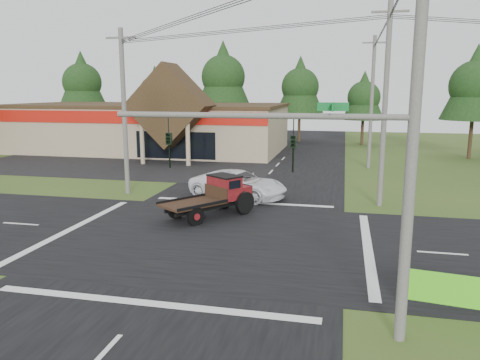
# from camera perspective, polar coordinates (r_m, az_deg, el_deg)

# --- Properties ---
(ground) EXTENTS (120.00, 120.00, 0.00)m
(ground) POSITION_cam_1_polar(r_m,az_deg,el_deg) (21.74, -3.59, -7.02)
(ground) COLOR #324E1C
(ground) RESTS_ON ground
(road_ns) EXTENTS (12.00, 120.00, 0.02)m
(road_ns) POSITION_cam_1_polar(r_m,az_deg,el_deg) (21.73, -3.59, -6.99)
(road_ns) COLOR black
(road_ns) RESTS_ON ground
(road_ew) EXTENTS (120.00, 12.00, 0.02)m
(road_ew) POSITION_cam_1_polar(r_m,az_deg,el_deg) (21.73, -3.59, -6.99)
(road_ew) COLOR black
(road_ew) RESTS_ON ground
(parking_apron) EXTENTS (28.00, 14.00, 0.02)m
(parking_apron) POSITION_cam_1_polar(r_m,az_deg,el_deg) (44.12, -14.29, 1.84)
(parking_apron) COLOR black
(parking_apron) RESTS_ON ground
(cvs_building) EXTENTS (30.40, 18.20, 9.19)m
(cvs_building) POSITION_cam_1_polar(r_m,az_deg,el_deg) (54.05, -11.01, 6.52)
(cvs_building) COLOR tan
(cvs_building) RESTS_ON ground
(traffic_signal_mast) EXTENTS (8.12, 0.24, 7.00)m
(traffic_signal_mast) POSITION_cam_1_polar(r_m,az_deg,el_deg) (12.56, 12.41, 0.35)
(traffic_signal_mast) COLOR #595651
(traffic_signal_mast) RESTS_ON ground
(utility_pole_nr) EXTENTS (2.00, 0.30, 11.00)m
(utility_pole_nr) POSITION_cam_1_polar(r_m,az_deg,el_deg) (12.52, 20.39, 5.50)
(utility_pole_nr) COLOR #595651
(utility_pole_nr) RESTS_ON ground
(utility_pole_nw) EXTENTS (2.00, 0.30, 10.50)m
(utility_pole_nw) POSITION_cam_1_polar(r_m,az_deg,el_deg) (31.12, -13.94, 8.18)
(utility_pole_nw) COLOR #595651
(utility_pole_nw) RESTS_ON ground
(utility_pole_ne) EXTENTS (2.00, 0.30, 11.50)m
(utility_pole_ne) POSITION_cam_1_polar(r_m,az_deg,el_deg) (27.96, 17.26, 8.78)
(utility_pole_ne) COLOR #595651
(utility_pole_ne) RESTS_ON ground
(utility_pole_n) EXTENTS (2.00, 0.30, 11.20)m
(utility_pole_n) POSITION_cam_1_polar(r_m,az_deg,el_deg) (41.93, 15.76, 9.18)
(utility_pole_n) COLOR #595651
(utility_pole_n) RESTS_ON ground
(tree_row_a) EXTENTS (6.72, 6.72, 12.12)m
(tree_row_a) POSITION_cam_1_polar(r_m,az_deg,el_deg) (69.77, -18.71, 11.42)
(tree_row_a) COLOR #332316
(tree_row_a) RESTS_ON ground
(tree_row_b) EXTENTS (5.60, 5.60, 10.10)m
(tree_row_b) POSITION_cam_1_polar(r_m,az_deg,el_deg) (67.03, -10.27, 10.71)
(tree_row_b) COLOR #332316
(tree_row_b) RESTS_ON ground
(tree_row_c) EXTENTS (7.28, 7.28, 13.13)m
(tree_row_c) POSITION_cam_1_polar(r_m,az_deg,el_deg) (62.91, -2.05, 12.71)
(tree_row_c) COLOR #332316
(tree_row_c) RESTS_ON ground
(tree_row_d) EXTENTS (6.16, 6.16, 11.11)m
(tree_row_d) POSITION_cam_1_polar(r_m,az_deg,el_deg) (62.14, 7.34, 11.41)
(tree_row_d) COLOR #332316
(tree_row_d) RESTS_ON ground
(tree_row_e) EXTENTS (5.04, 5.04, 9.09)m
(tree_row_e) POSITION_cam_1_polar(r_m,az_deg,el_deg) (59.90, 14.88, 9.88)
(tree_row_e) COLOR #332316
(tree_row_e) RESTS_ON ground
(tree_side_ne) EXTENTS (6.16, 6.16, 11.11)m
(tree_side_ne) POSITION_cam_1_polar(r_m,az_deg,el_deg) (51.34, 26.78, 10.50)
(tree_side_ne) COLOR #332316
(tree_side_ne) RESTS_ON ground
(antique_flatbed_truck) EXTENTS (4.72, 5.42, 2.19)m
(antique_flatbed_truck) POSITION_cam_1_polar(r_m,az_deg,el_deg) (24.93, -3.77, -2.08)
(antique_flatbed_truck) COLOR #540C15
(antique_flatbed_truck) RESTS_ON ground
(roadside_banner) EXTENTS (4.03, 0.73, 1.39)m
(roadside_banner) POSITION_cam_1_polar(r_m,az_deg,el_deg) (15.69, 26.77, -12.73)
(roadside_banner) COLOR #53D31C
(roadside_banner) RESTS_ON ground
(white_pickup) EXTENTS (6.70, 4.36, 1.72)m
(white_pickup) POSITION_cam_1_polar(r_m,az_deg,el_deg) (29.43, -0.18, -0.53)
(white_pickup) COLOR white
(white_pickup) RESTS_ON ground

